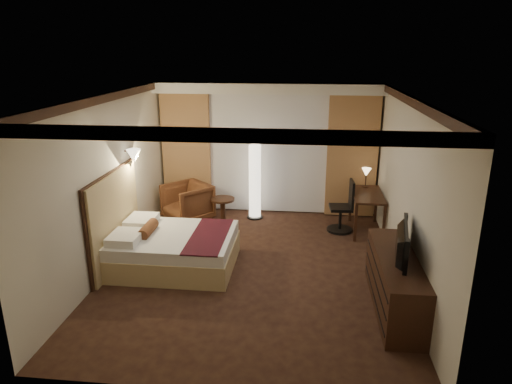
# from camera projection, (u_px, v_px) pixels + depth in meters

# --- Properties ---
(floor) EXTENTS (4.50, 5.50, 0.01)m
(floor) POSITION_uv_depth(u_px,v_px,m) (253.00, 268.00, 7.24)
(floor) COLOR black
(floor) RESTS_ON ground
(ceiling) EXTENTS (4.50, 5.50, 0.01)m
(ceiling) POSITION_uv_depth(u_px,v_px,m) (253.00, 96.00, 6.42)
(ceiling) COLOR white
(ceiling) RESTS_ON back_wall
(back_wall) EXTENTS (4.50, 0.02, 2.70)m
(back_wall) POSITION_uv_depth(u_px,v_px,m) (268.00, 149.00, 9.44)
(back_wall) COLOR beige
(back_wall) RESTS_ON floor
(left_wall) EXTENTS (0.02, 5.50, 2.70)m
(left_wall) POSITION_uv_depth(u_px,v_px,m) (109.00, 183.00, 7.07)
(left_wall) COLOR beige
(left_wall) RESTS_ON floor
(right_wall) EXTENTS (0.02, 5.50, 2.70)m
(right_wall) POSITION_uv_depth(u_px,v_px,m) (407.00, 192.00, 6.60)
(right_wall) COLOR beige
(right_wall) RESTS_ON floor
(crown_molding) EXTENTS (4.50, 5.50, 0.12)m
(crown_molding) POSITION_uv_depth(u_px,v_px,m) (253.00, 100.00, 6.44)
(crown_molding) COLOR black
(crown_molding) RESTS_ON ceiling
(soffit) EXTENTS (4.50, 0.50, 0.20)m
(soffit) POSITION_uv_depth(u_px,v_px,m) (268.00, 88.00, 8.82)
(soffit) COLOR white
(soffit) RESTS_ON ceiling
(curtain_sheer) EXTENTS (2.48, 0.04, 2.45)m
(curtain_sheer) POSITION_uv_depth(u_px,v_px,m) (268.00, 154.00, 9.39)
(curtain_sheer) COLOR silver
(curtain_sheer) RESTS_ON back_wall
(curtain_left_drape) EXTENTS (1.00, 0.14, 2.45)m
(curtain_left_drape) POSITION_uv_depth(u_px,v_px,m) (187.00, 153.00, 9.51)
(curtain_left_drape) COLOR #A77C4C
(curtain_left_drape) RESTS_ON back_wall
(curtain_right_drape) EXTENTS (1.00, 0.14, 2.45)m
(curtain_right_drape) POSITION_uv_depth(u_px,v_px,m) (352.00, 157.00, 9.16)
(curtain_right_drape) COLOR #A77C4C
(curtain_right_drape) RESTS_ON back_wall
(wall_sconce) EXTENTS (0.24, 0.24, 0.24)m
(wall_sconce) POSITION_uv_depth(u_px,v_px,m) (134.00, 156.00, 7.62)
(wall_sconce) COLOR white
(wall_sconce) RESTS_ON left_wall
(bed) EXTENTS (1.88, 1.46, 0.55)m
(bed) POSITION_uv_depth(u_px,v_px,m) (175.00, 250.00, 7.25)
(bed) COLOR white
(bed) RESTS_ON floor
(headboard) EXTENTS (0.12, 1.76, 1.50)m
(headboard) POSITION_uv_depth(u_px,v_px,m) (115.00, 220.00, 7.21)
(headboard) COLOR tan
(headboard) RESTS_ON floor
(armchair) EXTENTS (1.11, 1.11, 0.83)m
(armchair) POSITION_uv_depth(u_px,v_px,m) (187.00, 201.00, 9.15)
(armchair) COLOR #523118
(armchair) RESTS_ON floor
(side_table) EXTENTS (0.47, 0.47, 0.52)m
(side_table) POSITION_uv_depth(u_px,v_px,m) (223.00, 211.00, 9.05)
(side_table) COLOR black
(side_table) RESTS_ON floor
(floor_lamp) EXTENTS (0.32, 0.32, 1.54)m
(floor_lamp) POSITION_uv_depth(u_px,v_px,m) (255.00, 182.00, 9.18)
(floor_lamp) COLOR white
(floor_lamp) RESTS_ON floor
(desk) EXTENTS (0.55, 1.13, 0.75)m
(desk) POSITION_uv_depth(u_px,v_px,m) (366.00, 212.00, 8.62)
(desk) COLOR black
(desk) RESTS_ON floor
(desk_lamp) EXTENTS (0.18, 0.18, 0.34)m
(desk_lamp) POSITION_uv_depth(u_px,v_px,m) (366.00, 179.00, 8.85)
(desk_lamp) COLOR #FFD899
(desk_lamp) RESTS_ON desk
(office_chair) EXTENTS (0.52, 0.52, 1.01)m
(office_chair) POSITION_uv_depth(u_px,v_px,m) (341.00, 206.00, 8.58)
(office_chair) COLOR black
(office_chair) RESTS_ON floor
(dresser) EXTENTS (0.50, 1.94, 0.75)m
(dresser) POSITION_uv_depth(u_px,v_px,m) (395.00, 282.00, 6.05)
(dresser) COLOR black
(dresser) RESTS_ON floor
(television) EXTENTS (0.76, 1.11, 0.13)m
(television) POSITION_uv_depth(u_px,v_px,m) (397.00, 236.00, 5.85)
(television) COLOR black
(television) RESTS_ON dresser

